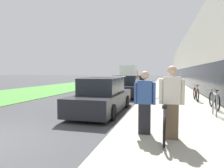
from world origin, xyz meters
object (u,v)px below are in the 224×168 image
(person_rider, at_px, (171,102))
(moving_truck, at_px, (130,74))
(cruiser_bike_middle, at_px, (196,94))
(person_bystander, at_px, (145,102))
(vintage_roadster_curbside, at_px, (127,87))
(parked_sedan_curbside, at_px, (102,97))
(parked_sedan_far, at_px, (138,83))
(tandem_bicycle, at_px, (164,120))
(cruiser_bike_nearest, at_px, (214,100))
(bike_rack_hoop, at_px, (215,102))

(person_rider, xyz_separation_m, moving_truck, (-6.48, 32.12, 0.46))
(cruiser_bike_middle, bearing_deg, person_bystander, -108.01)
(vintage_roadster_curbside, relative_size, moving_truck, 0.60)
(person_rider, distance_m, parked_sedan_curbside, 4.40)
(parked_sedan_far, bearing_deg, tandem_bicycle, -80.17)
(tandem_bicycle, xyz_separation_m, vintage_roadster_curbside, (-2.65, 8.85, 0.19))
(person_bystander, relative_size, parked_sedan_curbside, 0.35)
(tandem_bicycle, height_order, cruiser_bike_nearest, cruiser_bike_nearest)
(parked_sedan_curbside, bearing_deg, moving_truck, 97.24)
(tandem_bicycle, height_order, cruiser_bike_middle, cruiser_bike_middle)
(tandem_bicycle, relative_size, person_rider, 1.47)
(person_rider, relative_size, cruiser_bike_nearest, 0.96)
(bike_rack_hoop, xyz_separation_m, parked_sedan_curbside, (-4.50, 0.25, 0.04))
(bike_rack_hoop, height_order, moving_truck, moving_truck)
(vintage_roadster_curbside, bearing_deg, parked_sedan_far, 89.21)
(moving_truck, bearing_deg, person_bystander, -79.68)
(parked_sedan_curbside, relative_size, vintage_roadster_curbside, 1.11)
(cruiser_bike_middle, relative_size, parked_sedan_curbside, 0.39)
(moving_truck, bearing_deg, cruiser_bike_middle, -71.94)
(bike_rack_hoop, xyz_separation_m, vintage_roadster_curbside, (-4.49, 6.08, 0.04))
(person_bystander, bearing_deg, parked_sedan_far, 97.86)
(parked_sedan_far, bearing_deg, moving_truck, 102.46)
(person_bystander, relative_size, cruiser_bike_middle, 0.91)
(bike_rack_hoop, xyz_separation_m, cruiser_bike_nearest, (0.33, 1.57, -0.14))
(person_bystander, xyz_separation_m, parked_sedan_curbside, (-2.16, 3.14, -0.29))
(tandem_bicycle, xyz_separation_m, moving_truck, (-6.32, 31.78, 1.00))
(vintage_roadster_curbside, xyz_separation_m, moving_truck, (-3.67, 22.93, 0.81))
(person_rider, bearing_deg, person_bystander, 161.90)
(person_rider, relative_size, parked_sedan_far, 0.40)
(tandem_bicycle, distance_m, vintage_roadster_curbside, 9.24)
(tandem_bicycle, height_order, parked_sedan_far, parked_sedan_far)
(tandem_bicycle, distance_m, parked_sedan_curbside, 4.03)
(cruiser_bike_nearest, xyz_separation_m, moving_truck, (-8.49, 27.45, 0.98))
(vintage_roadster_curbside, distance_m, moving_truck, 23.24)
(person_rider, height_order, parked_sedan_curbside, person_rider)
(person_bystander, distance_m, parked_sedan_far, 15.08)
(person_bystander, relative_size, moving_truck, 0.24)
(cruiser_bike_middle, xyz_separation_m, parked_sedan_curbside, (-4.45, -3.92, 0.16))
(cruiser_bike_nearest, relative_size, moving_truck, 0.26)
(bike_rack_hoop, distance_m, cruiser_bike_nearest, 1.61)
(parked_sedan_far, bearing_deg, bike_rack_hoop, -69.90)
(tandem_bicycle, height_order, bike_rack_hoop, tandem_bicycle)
(parked_sedan_curbside, bearing_deg, bike_rack_hoop, -3.19)
(person_bystander, relative_size, cruiser_bike_nearest, 0.90)
(vintage_roadster_curbside, bearing_deg, person_bystander, -76.56)
(tandem_bicycle, xyz_separation_m, cruiser_bike_nearest, (2.17, 4.34, 0.01))
(tandem_bicycle, bearing_deg, moving_truck, 101.24)
(person_rider, relative_size, cruiser_bike_middle, 0.98)
(person_rider, bearing_deg, parked_sedan_curbside, 130.12)
(cruiser_bike_nearest, bearing_deg, bike_rack_hoop, -101.86)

